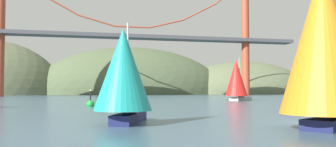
{
  "coord_description": "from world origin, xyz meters",
  "views": [
    {
      "loc": [
        -15.66,
        -22.92,
        2.5
      ],
      "look_at": [
        0.0,
        43.0,
        5.43
      ],
      "focal_mm": 37.49,
      "sensor_mm": 36.0,
      "label": 1
    }
  ],
  "objects_px": {
    "sailboat_blue_spinnaker": "(317,76)",
    "sailboat_red_spinnaker": "(236,79)",
    "sailboat_teal_sail": "(123,72)",
    "channel_buoy": "(90,104)",
    "sailboat_orange_sail": "(324,42)"
  },
  "relations": [
    {
      "from": "sailboat_blue_spinnaker",
      "to": "sailboat_red_spinnaker",
      "type": "distance_m",
      "value": 21.56
    },
    {
      "from": "sailboat_orange_sail",
      "to": "channel_buoy",
      "type": "bearing_deg",
      "value": 112.75
    },
    {
      "from": "sailboat_teal_sail",
      "to": "channel_buoy",
      "type": "bearing_deg",
      "value": 93.91
    },
    {
      "from": "sailboat_blue_spinnaker",
      "to": "sailboat_teal_sail",
      "type": "height_order",
      "value": "sailboat_blue_spinnaker"
    },
    {
      "from": "sailboat_blue_spinnaker",
      "to": "sailboat_teal_sail",
      "type": "bearing_deg",
      "value": -136.9
    },
    {
      "from": "sailboat_orange_sail",
      "to": "channel_buoy",
      "type": "distance_m",
      "value": 35.02
    },
    {
      "from": "sailboat_blue_spinnaker",
      "to": "sailboat_red_spinnaker",
      "type": "relative_size",
      "value": 1.27
    },
    {
      "from": "sailboat_teal_sail",
      "to": "channel_buoy",
      "type": "relative_size",
      "value": 2.76
    },
    {
      "from": "sailboat_red_spinnaker",
      "to": "sailboat_orange_sail",
      "type": "bearing_deg",
      "value": -108.54
    },
    {
      "from": "sailboat_orange_sail",
      "to": "sailboat_red_spinnaker",
      "type": "bearing_deg",
      "value": 71.46
    },
    {
      "from": "sailboat_red_spinnaker",
      "to": "channel_buoy",
      "type": "height_order",
      "value": "sailboat_red_spinnaker"
    },
    {
      "from": "sailboat_blue_spinnaker",
      "to": "sailboat_orange_sail",
      "type": "height_order",
      "value": "sailboat_orange_sail"
    },
    {
      "from": "sailboat_red_spinnaker",
      "to": "channel_buoy",
      "type": "distance_m",
      "value": 34.3
    },
    {
      "from": "sailboat_teal_sail",
      "to": "channel_buoy",
      "type": "height_order",
      "value": "sailboat_teal_sail"
    },
    {
      "from": "sailboat_orange_sail",
      "to": "sailboat_blue_spinnaker",
      "type": "bearing_deg",
      "value": 54.0
    }
  ]
}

